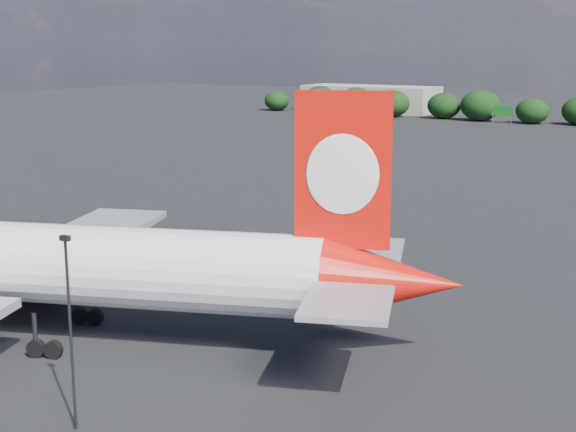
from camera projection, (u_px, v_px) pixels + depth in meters
The scene contains 5 objects.
ground at pixel (373, 198), 109.20m from camera, with size 500.00×500.00×0.00m, color black.
qantas_airliner at pixel (51, 266), 55.66m from camera, with size 52.31×50.32×17.67m.
apron_lamp_post at pixel (70, 323), 42.23m from camera, with size 0.55×0.30×10.80m.
terminal_building at pixel (370, 99), 251.60m from camera, with size 42.00×16.00×8.00m.
highway_sign at pixel (502, 111), 214.29m from camera, with size 6.00×0.30×4.50m.
Camera 1 is at (46.55, -37.38, 20.38)m, focal length 50.00 mm.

